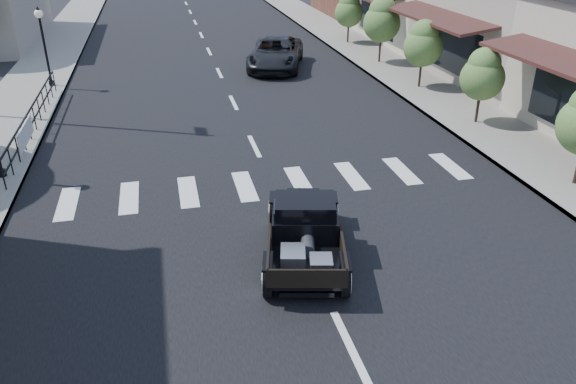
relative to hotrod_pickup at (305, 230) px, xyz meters
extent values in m
plane|color=black|center=(0.05, -0.07, -0.70)|extent=(120.00, 120.00, 0.00)
cube|color=black|center=(0.05, 14.93, -0.69)|extent=(14.00, 80.00, 0.02)
cube|color=gray|center=(-8.45, 14.93, -0.63)|extent=(3.00, 80.00, 0.15)
cube|color=gray|center=(8.55, 14.93, -0.63)|extent=(3.00, 80.00, 0.15)
cube|color=#ACA090|center=(15.05, 12.93, 1.55)|extent=(10.00, 9.00, 4.50)
cube|color=beige|center=(15.05, 21.93, 1.55)|extent=(10.00, 9.00, 4.50)
imported|color=black|center=(2.98, 17.32, 0.04)|extent=(3.98, 5.82, 1.48)
camera|label=1|loc=(-2.78, -10.40, 6.24)|focal=35.00mm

